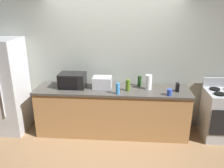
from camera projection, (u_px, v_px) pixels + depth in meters
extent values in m
plane|color=#93704C|center=(110.00, 144.00, 4.13)|extent=(8.00, 8.00, 0.00)
cube|color=#9EA399|center=(114.00, 60.00, 4.44)|extent=(6.40, 0.10, 2.70)
cube|color=#B27F4C|center=(112.00, 112.00, 4.36)|extent=(2.80, 0.60, 0.86)
cube|color=#47423D|center=(112.00, 90.00, 4.21)|extent=(2.84, 0.64, 0.04)
cube|color=#B7BABF|center=(4.00, 86.00, 4.36)|extent=(0.72, 0.70, 1.80)
cylinder|color=silver|center=(0.00, 88.00, 3.96)|extent=(0.02, 0.02, 1.10)
cube|color=#B7BABF|center=(221.00, 115.00, 4.21)|extent=(0.60, 0.60, 0.90)
cube|color=#B7BABF|center=(220.00, 82.00, 4.30)|extent=(0.60, 0.04, 0.18)
cylinder|color=black|center=(220.00, 94.00, 3.95)|extent=(0.18, 0.18, 0.02)
cylinder|color=black|center=(215.00, 89.00, 4.18)|extent=(0.18, 0.18, 0.02)
cube|color=black|center=(72.00, 80.00, 4.26)|extent=(0.48, 0.34, 0.27)
cube|color=black|center=(68.00, 83.00, 4.10)|extent=(0.34, 0.01, 0.21)
cube|color=#B7BABF|center=(102.00, 82.00, 4.24)|extent=(0.34, 0.26, 0.21)
cylinder|color=white|center=(149.00, 82.00, 4.16)|extent=(0.12, 0.12, 0.27)
cube|color=black|center=(177.00, 87.00, 4.08)|extent=(0.05, 0.11, 0.15)
cylinder|color=#4C6B19|center=(128.00, 85.00, 4.10)|extent=(0.08, 0.08, 0.20)
cylinder|color=#1E3F19|center=(140.00, 81.00, 4.34)|extent=(0.07, 0.07, 0.20)
cylinder|color=#338CE5|center=(118.00, 88.00, 3.96)|extent=(0.06, 0.06, 0.20)
cylinder|color=#2D4CB2|center=(169.00, 92.00, 3.91)|extent=(0.09, 0.09, 0.11)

